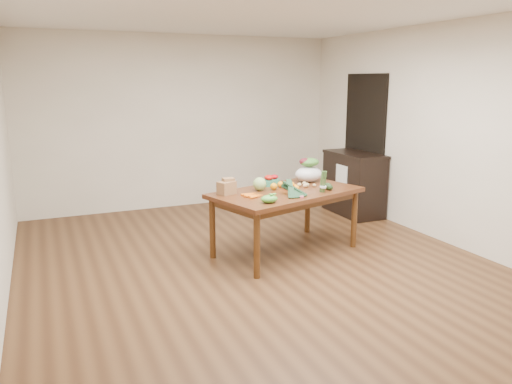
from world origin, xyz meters
name	(u,v)px	position (x,y,z in m)	size (l,w,h in m)	color
floor	(259,266)	(0.00, 0.00, 0.00)	(6.00, 6.00, 0.00)	brown
ceiling	(259,8)	(0.00, 0.00, 2.70)	(5.00, 6.00, 0.02)	white
room_walls	(259,144)	(0.00, 0.00, 1.35)	(5.02, 6.02, 2.70)	silver
dining_table	(286,222)	(0.48, 0.29, 0.38)	(1.71, 0.95, 0.75)	#542D13
doorway_dark	(364,143)	(2.48, 1.60, 1.05)	(0.02, 1.00, 2.10)	black
cabinet	(354,183)	(2.22, 1.45, 0.47)	(0.52, 1.02, 0.94)	black
dish_towel	(341,180)	(1.96, 1.40, 0.55)	(0.02, 0.28, 0.45)	white
paper_bag	(227,187)	(-0.22, 0.39, 0.84)	(0.25, 0.21, 0.18)	#8E613F
cabbage	(260,184)	(0.20, 0.42, 0.83)	(0.16, 0.16, 0.16)	#A8C471
strawberry_basket_a	(269,182)	(0.41, 0.61, 0.80)	(0.12, 0.12, 0.11)	red
strawberry_basket_b	(274,180)	(0.51, 0.69, 0.80)	(0.10, 0.10, 0.09)	#B20B19
orange_a	(274,186)	(0.36, 0.39, 0.79)	(0.08, 0.08, 0.08)	orange
orange_b	(280,184)	(0.50, 0.49, 0.79)	(0.07, 0.07, 0.07)	#FFA10F
orange_c	(285,186)	(0.51, 0.38, 0.79)	(0.07, 0.07, 0.07)	orange
mandarin_cluster	(292,186)	(0.56, 0.31, 0.80)	(0.18, 0.18, 0.10)	orange
carrots	(253,195)	(0.01, 0.19, 0.76)	(0.22, 0.22, 0.03)	orange
snap_pea_bag	(269,199)	(0.05, -0.16, 0.79)	(0.19, 0.14, 0.08)	#4E9432
kale_bunch	(295,189)	(0.44, 0.00, 0.83)	(0.32, 0.40, 0.16)	black
asparagus_bundle	(323,182)	(0.83, 0.05, 0.88)	(0.08, 0.08, 0.25)	#436F33
potato_a	(307,185)	(0.80, 0.37, 0.78)	(0.06, 0.05, 0.05)	tan
potato_b	(305,186)	(0.76, 0.36, 0.77)	(0.05, 0.05, 0.05)	tan
potato_c	(304,183)	(0.82, 0.48, 0.77)	(0.05, 0.05, 0.04)	tan
potato_d	(299,185)	(0.72, 0.43, 0.77)	(0.05, 0.05, 0.05)	#DBBF7E
potato_e	(314,185)	(0.89, 0.35, 0.77)	(0.05, 0.04, 0.04)	tan
avocado_a	(329,187)	(0.95, 0.11, 0.79)	(0.07, 0.11, 0.07)	black
avocado_b	(328,186)	(0.97, 0.18, 0.79)	(0.07, 0.11, 0.07)	black
salad_bag	(309,171)	(0.97, 0.64, 0.89)	(0.35, 0.27, 0.27)	silver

